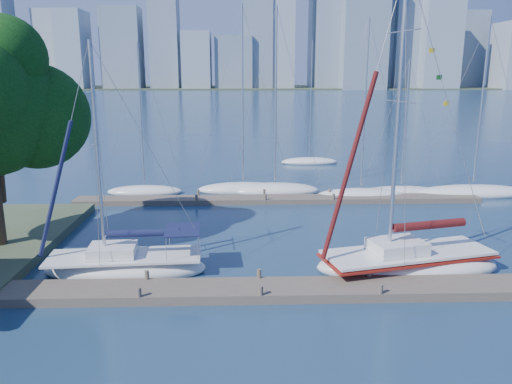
{
  "coord_description": "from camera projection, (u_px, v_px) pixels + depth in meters",
  "views": [
    {
      "loc": [
        -0.81,
        -19.96,
        9.33
      ],
      "look_at": [
        -0.04,
        4.0,
        3.62
      ],
      "focal_mm": 35.0,
      "sensor_mm": 36.0,
      "label": 1
    }
  ],
  "objects": [
    {
      "name": "bg_boat_0",
      "position": [
        145.0,
        191.0,
        39.64
      ],
      "size": [
        6.25,
        3.8,
        11.92
      ],
      "rotation": [
        0.0,
        0.0,
        0.33
      ],
      "color": "silver",
      "rests_on": "ground"
    },
    {
      "name": "bg_boat_7",
      "position": [
        309.0,
        161.0,
        52.89
      ],
      "size": [
        6.18,
        2.71,
        12.9
      ],
      "rotation": [
        0.0,
        0.0,
        0.13
      ],
      "color": "silver",
      "rests_on": "ground"
    },
    {
      "name": "bg_boat_5",
      "position": [
        472.0,
        192.0,
        38.99
      ],
      "size": [
        9.17,
        2.7,
        13.74
      ],
      "rotation": [
        0.0,
        0.0,
        0.02
      ],
      "color": "silver",
      "rests_on": "ground"
    },
    {
      "name": "ground",
      "position": [
        260.0,
        295.0,
        21.59
      ],
      "size": [
        700.0,
        700.0,
        0.0
      ],
      "primitive_type": "plane",
      "color": "#172B4A",
      "rests_on": "ground"
    },
    {
      "name": "sailboat_navy",
      "position": [
        125.0,
        255.0,
        23.71
      ],
      "size": [
        7.89,
        3.06,
        11.29
      ],
      "rotation": [
        0.0,
        0.0,
        0.07
      ],
      "color": "silver",
      "rests_on": "ground"
    },
    {
      "name": "sailboat_maroon",
      "position": [
        408.0,
        250.0,
        23.87
      ],
      "size": [
        9.21,
        4.87,
        14.55
      ],
      "rotation": [
        0.0,
        0.0,
        0.24
      ],
      "color": "silver",
      "rests_on": "ground"
    },
    {
      "name": "bg_boat_2",
      "position": [
        275.0,
        189.0,
        39.8
      ],
      "size": [
        7.24,
        3.06,
        14.59
      ],
      "rotation": [
        0.0,
        0.0,
        -0.09
      ],
      "color": "silver",
      "rests_on": "ground"
    },
    {
      "name": "bg_boat_1",
      "position": [
        243.0,
        188.0,
        40.21
      ],
      "size": [
        7.3,
        2.33,
        14.74
      ],
      "rotation": [
        0.0,
        0.0,
        0.0
      ],
      "color": "silver",
      "rests_on": "ground"
    },
    {
      "name": "skyline",
      "position": [
        282.0,
        29.0,
        296.7
      ],
      "size": [
        501.97,
        51.31,
        107.32
      ],
      "color": "#7F8FA4",
      "rests_on": "ground"
    },
    {
      "name": "near_dock",
      "position": [
        260.0,
        290.0,
        21.55
      ],
      "size": [
        26.0,
        2.0,
        0.4
      ],
      "primitive_type": "cube",
      "color": "brown",
      "rests_on": "ground"
    },
    {
      "name": "bg_boat_4",
      "position": [
        401.0,
        192.0,
        39.35
      ],
      "size": [
        6.89,
        3.15,
        10.69
      ],
      "rotation": [
        0.0,
        0.0,
        0.18
      ],
      "color": "silver",
      "rests_on": "ground"
    },
    {
      "name": "far_shore",
      "position": [
        241.0,
        88.0,
        332.71
      ],
      "size": [
        800.0,
        100.0,
        1.5
      ],
      "primitive_type": "cube",
      "color": "#38472D",
      "rests_on": "ground"
    },
    {
      "name": "bg_boat_3",
      "position": [
        361.0,
        194.0,
        38.38
      ],
      "size": [
        7.01,
        2.94,
        13.57
      ],
      "rotation": [
        0.0,
        0.0,
        -0.12
      ],
      "color": "silver",
      "rests_on": "ground"
    },
    {
      "name": "far_dock",
      "position": [
        278.0,
        199.0,
        37.17
      ],
      "size": [
        30.0,
        1.8,
        0.36
      ],
      "primitive_type": "cube",
      "color": "brown",
      "rests_on": "ground"
    }
  ]
}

